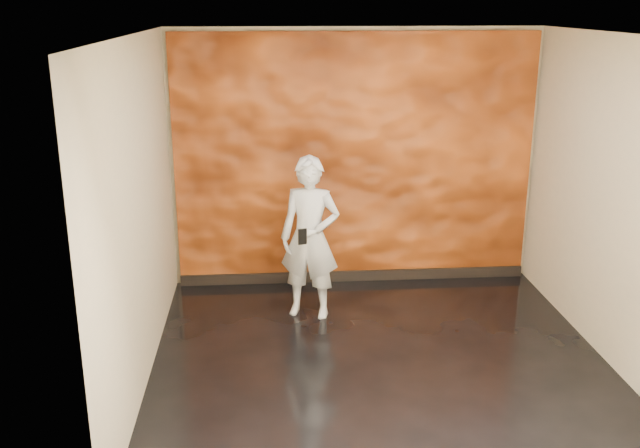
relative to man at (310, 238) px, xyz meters
The scene contains 5 objects.
room 1.33m from the man, 62.50° to the right, with size 4.02×4.02×2.81m.
feature_wall 1.20m from the man, 58.52° to the left, with size 3.90×0.06×2.75m, color orange.
baseboard 1.27m from the man, 57.35° to the left, with size 3.90×0.04×0.12m, color black.
man is the anchor object (origin of this frame).
phone 0.27m from the man, 110.47° to the right, with size 0.08×0.02×0.16m, color black.
Camera 1 is at (-0.97, -5.59, 3.05)m, focal length 40.00 mm.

